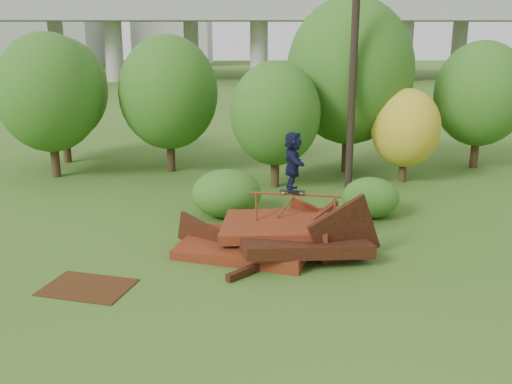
{
  "coord_description": "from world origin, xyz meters",
  "views": [
    {
      "loc": [
        -0.91,
        -12.87,
        5.72
      ],
      "look_at": [
        -0.8,
        2.0,
        1.6
      ],
      "focal_mm": 40.0,
      "sensor_mm": 36.0,
      "label": 1
    }
  ],
  "objects_px": {
    "flat_plate": "(87,287)",
    "utility_pole": "(355,39)",
    "skater": "(293,162)",
    "scrap_pile": "(276,240)"
  },
  "relations": [
    {
      "from": "scrap_pile",
      "to": "flat_plate",
      "type": "height_order",
      "value": "scrap_pile"
    },
    {
      "from": "flat_plate",
      "to": "utility_pole",
      "type": "relative_size",
      "value": 0.18
    },
    {
      "from": "scrap_pile",
      "to": "flat_plate",
      "type": "xyz_separation_m",
      "value": [
        -4.49,
        -2.1,
        -0.39
      ]
    },
    {
      "from": "skater",
      "to": "utility_pole",
      "type": "bearing_deg",
      "value": -23.15
    },
    {
      "from": "scrap_pile",
      "to": "skater",
      "type": "xyz_separation_m",
      "value": [
        0.45,
        0.24,
        2.09
      ]
    },
    {
      "from": "skater",
      "to": "utility_pole",
      "type": "relative_size",
      "value": 0.14
    },
    {
      "from": "flat_plate",
      "to": "utility_pole",
      "type": "xyz_separation_m",
      "value": [
        7.55,
        8.84,
        5.55
      ]
    },
    {
      "from": "skater",
      "to": "flat_plate",
      "type": "xyz_separation_m",
      "value": [
        -4.93,
        -2.34,
        -2.48
      ]
    },
    {
      "from": "scrap_pile",
      "to": "flat_plate",
      "type": "relative_size",
      "value": 2.84
    },
    {
      "from": "skater",
      "to": "utility_pole",
      "type": "xyz_separation_m",
      "value": [
        2.62,
        6.51,
        3.06
      ]
    }
  ]
}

